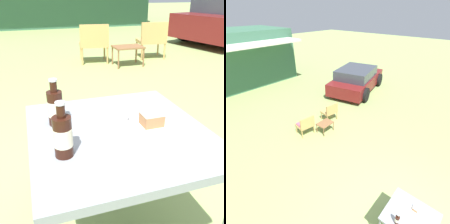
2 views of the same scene
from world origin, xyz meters
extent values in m
cube|color=maroon|center=(5.49, 5.14, 0.50)|extent=(4.18, 2.70, 0.60)
cube|color=#383D47|center=(5.30, 5.09, 1.04)|extent=(2.46, 2.14, 0.49)
cylinder|color=black|center=(6.42, 6.34, 0.35)|extent=(0.74, 0.37, 0.71)
cylinder|color=black|center=(6.87, 4.51, 0.35)|extent=(0.74, 0.37, 0.71)
cylinder|color=black|center=(4.10, 5.77, 0.35)|extent=(0.74, 0.37, 0.71)
cylinder|color=black|center=(4.55, 3.93, 0.35)|extent=(0.74, 0.37, 0.71)
cylinder|color=tan|center=(1.21, 4.33, 0.16)|extent=(0.04, 0.04, 0.33)
cylinder|color=tan|center=(0.72, 4.40, 0.16)|extent=(0.04, 0.04, 0.33)
cylinder|color=tan|center=(1.15, 3.92, 0.16)|extent=(0.04, 0.04, 0.33)
cylinder|color=tan|center=(0.66, 3.99, 0.16)|extent=(0.04, 0.04, 0.33)
cube|color=tan|center=(0.93, 4.16, 0.36)|extent=(0.61, 0.54, 0.06)
cube|color=tan|center=(0.90, 3.95, 0.58)|extent=(0.55, 0.13, 0.37)
cube|color=#CC5670|center=(0.93, 4.16, 0.41)|extent=(0.55, 0.47, 0.05)
cylinder|color=tan|center=(2.47, 4.33, 0.16)|extent=(0.04, 0.04, 0.33)
cylinder|color=tan|center=(1.98, 4.40, 0.16)|extent=(0.04, 0.04, 0.33)
cylinder|color=tan|center=(2.41, 3.92, 0.16)|extent=(0.04, 0.04, 0.33)
cylinder|color=tan|center=(1.92, 3.99, 0.16)|extent=(0.04, 0.04, 0.33)
cube|color=tan|center=(2.20, 4.16, 0.36)|extent=(0.61, 0.54, 0.06)
cube|color=tan|center=(2.17, 3.95, 0.58)|extent=(0.55, 0.13, 0.37)
cube|color=brown|center=(1.49, 3.68, 0.36)|extent=(0.56, 0.41, 0.03)
cylinder|color=brown|center=(1.23, 3.49, 0.17)|extent=(0.03, 0.03, 0.35)
cylinder|color=brown|center=(1.74, 3.49, 0.17)|extent=(0.03, 0.03, 0.35)
cylinder|color=brown|center=(1.23, 3.86, 0.17)|extent=(0.03, 0.03, 0.35)
cylinder|color=brown|center=(1.74, 3.86, 0.17)|extent=(0.03, 0.03, 0.35)
cube|color=gray|center=(0.00, 0.00, 0.71)|extent=(0.83, 0.87, 0.04)
cylinder|color=gray|center=(0.37, 0.39, 0.35)|extent=(0.04, 0.04, 0.69)
cylinder|color=white|center=(0.14, -0.02, 0.74)|extent=(0.22, 0.22, 0.01)
cube|color=#9E6B42|center=(0.16, -0.02, 0.77)|extent=(0.10, 0.09, 0.06)
cube|color=silver|center=(0.16, -0.02, 0.81)|extent=(0.10, 0.09, 0.02)
cylinder|color=black|center=(-0.27, 0.15, 0.82)|extent=(0.07, 0.07, 0.17)
cylinder|color=black|center=(-0.27, 0.15, 0.93)|extent=(0.03, 0.03, 0.05)
cylinder|color=silver|center=(-0.27, 0.15, 0.96)|extent=(0.04, 0.04, 0.01)
cylinder|color=beige|center=(-0.27, 0.15, 0.82)|extent=(0.08, 0.08, 0.08)
cube|color=silver|center=(0.08, -0.03, 0.74)|extent=(0.19, 0.05, 0.01)
cylinder|color=silver|center=(0.07, 0.08, 0.74)|extent=(0.03, 0.03, 0.01)
camera|label=1|loc=(-0.37, -1.03, 1.34)|focal=42.00mm
camera|label=2|loc=(-2.19, -0.17, 3.95)|focal=28.00mm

